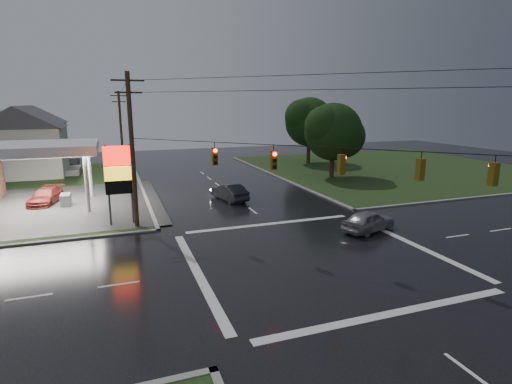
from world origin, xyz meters
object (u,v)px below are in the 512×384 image
object	(u,v)px
pylon_sign	(119,172)
utility_pole_nw	(132,149)
utility_pole_n	(121,129)
car_north	(229,192)
car_pump	(46,196)
tree_ne_near	(334,132)
house_far	(32,134)
car_crossing	(369,221)
tree_ne_far	(310,122)
house_near	(24,141)

from	to	relation	value
pylon_sign	utility_pole_nw	world-z (taller)	utility_pole_nw
utility_pole_n	car_north	distance (m)	24.71
car_pump	utility_pole_nw	bearing A→B (deg)	-40.72
tree_ne_near	house_far	bearing A→B (deg)	144.23
car_crossing	car_north	bearing A→B (deg)	9.97
tree_ne_near	car_north	bearing A→B (deg)	-156.03
car_north	car_crossing	xyz separation A→B (m)	(6.71, -12.29, -0.02)
car_pump	utility_pole_n	bearing A→B (deg)	81.98
utility_pole_n	tree_ne_far	world-z (taller)	utility_pole_n
house_far	car_crossing	bearing A→B (deg)	-58.20
tree_ne_far	car_north	world-z (taller)	tree_ne_far
utility_pole_nw	house_far	size ratio (longest dim) A/B	1.00
house_near	car_north	size ratio (longest dim) A/B	2.35
house_near	car_crossing	distance (m)	42.66
pylon_sign	car_pump	size ratio (longest dim) A/B	1.23
utility_pole_nw	house_far	bearing A→B (deg)	107.92
pylon_sign	house_far	xyz separation A→B (m)	(-11.45, 37.50, 0.39)
pylon_sign	house_near	size ratio (longest dim) A/B	0.54
tree_ne_near	car_crossing	xyz separation A→B (m)	(-8.23, -18.94, -4.81)
pylon_sign	tree_ne_far	world-z (taller)	tree_ne_far
tree_ne_near	tree_ne_far	size ratio (longest dim) A/B	0.92
car_north	car_crossing	bearing A→B (deg)	105.49
tree_ne_near	car_pump	xyz separation A→B (m)	(-30.89, -2.46, -4.86)
house_near	car_pump	distance (m)	17.39
tree_ne_near	utility_pole_nw	bearing A→B (deg)	-152.14
utility_pole_n	house_near	distance (m)	11.67
tree_ne_far	car_north	distance (m)	26.44
utility_pole_n	pylon_sign	bearing A→B (deg)	-92.08
house_far	car_pump	bearing A→B (deg)	-79.65
pylon_sign	car_north	size ratio (longest dim) A/B	1.28
pylon_sign	house_far	size ratio (longest dim) A/B	0.54
house_near	tree_ne_far	world-z (taller)	tree_ne_far
pylon_sign	utility_pole_nw	xyz separation A→B (m)	(1.00, -1.00, 1.71)
pylon_sign	house_far	bearing A→B (deg)	106.98
car_north	utility_pole_n	bearing A→B (deg)	-82.14
house_near	car_pump	world-z (taller)	house_near
pylon_sign	utility_pole_nw	size ratio (longest dim) A/B	0.55
tree_ne_far	car_north	bearing A→B (deg)	-133.91
house_near	car_pump	xyz separation A→B (m)	(4.20, -16.47, -3.70)
utility_pole_nw	car_pump	distance (m)	13.36
house_near	car_crossing	world-z (taller)	house_near
utility_pole_nw	house_far	xyz separation A→B (m)	(-12.45, 38.50, -1.32)
utility_pole_n	house_far	world-z (taller)	utility_pole_n
pylon_sign	utility_pole_nw	distance (m)	2.22
utility_pole_n	car_north	size ratio (longest dim) A/B	2.23
tree_ne_far	tree_ne_near	bearing A→B (deg)	-104.07
tree_ne_far	car_north	xyz separation A→B (m)	(-17.95, -18.64, -5.40)
tree_ne_near	car_pump	bearing A→B (deg)	-175.45
utility_pole_n	car_pump	bearing A→B (deg)	-111.44
house_near	tree_ne_near	bearing A→B (deg)	-21.76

